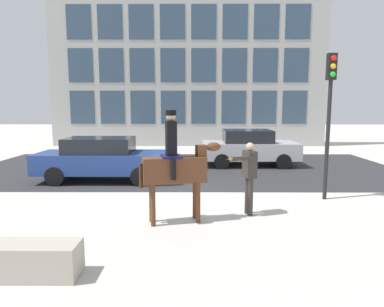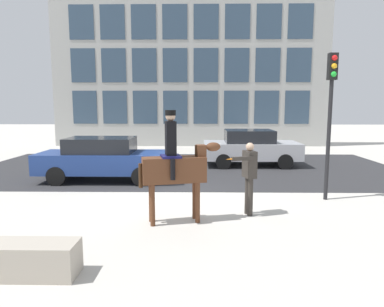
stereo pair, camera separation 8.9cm
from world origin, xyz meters
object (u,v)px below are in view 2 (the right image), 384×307
object	(u,v)px
mounted_horse_lead	(175,166)
pedestrian_bystander	(249,173)
traffic_light	(331,103)
street_car_near_lane	(104,158)
planter_ledge	(5,259)
street_car_far_lane	(250,147)

from	to	relation	value
mounted_horse_lead	pedestrian_bystander	xyz separation A→B (m)	(1.76, 0.56, -0.26)
pedestrian_bystander	traffic_light	xyz separation A→B (m)	(2.44, 1.43, 1.69)
street_car_near_lane	planter_ledge	bearing A→B (deg)	-87.41
street_car_far_lane	mounted_horse_lead	bearing A→B (deg)	-110.65
traffic_light	planter_ledge	bearing A→B (deg)	-145.79
mounted_horse_lead	planter_ledge	xyz separation A→B (m)	(-2.54, -2.60, -1.04)
pedestrian_bystander	street_car_far_lane	world-z (taller)	pedestrian_bystander
street_car_far_lane	pedestrian_bystander	bearing A→B (deg)	-99.03
street_car_far_lane	traffic_light	xyz separation A→B (m)	(1.31, -5.69, 1.92)
pedestrian_bystander	street_car_near_lane	world-z (taller)	pedestrian_bystander
mounted_horse_lead	street_car_near_lane	size ratio (longest dim) A/B	0.56
pedestrian_bystander	planter_ledge	bearing A→B (deg)	18.48
pedestrian_bystander	street_car_far_lane	distance (m)	7.21
street_car_near_lane	street_car_far_lane	world-z (taller)	street_car_far_lane
mounted_horse_lead	pedestrian_bystander	distance (m)	1.87
planter_ledge	pedestrian_bystander	bearing A→B (deg)	36.25
pedestrian_bystander	planter_ledge	distance (m)	5.40
street_car_near_lane	traffic_light	distance (m)	7.71
pedestrian_bystander	traffic_light	bearing A→B (deg)	-167.43
street_car_near_lane	street_car_far_lane	distance (m)	6.62
pedestrian_bystander	planter_ledge	xyz separation A→B (m)	(-4.30, -3.16, -0.79)
mounted_horse_lead	planter_ledge	distance (m)	3.78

